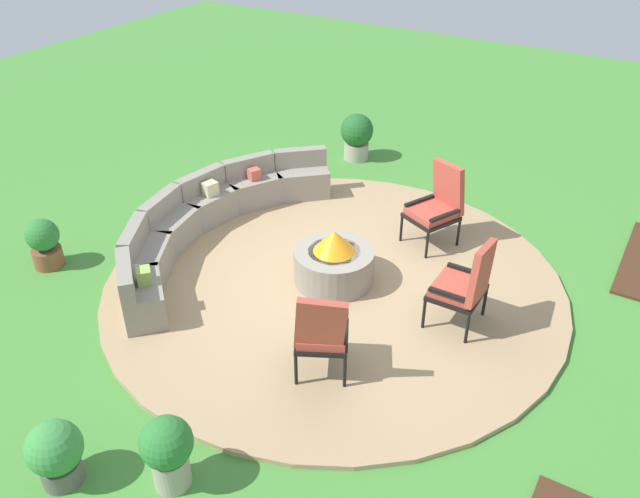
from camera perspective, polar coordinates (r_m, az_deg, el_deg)
The scene contains 11 objects.
ground_plane at distance 8.08m, azimuth 1.22°, elevation -3.08°, with size 24.00×24.00×0.00m, color #478C38.
patio_circle at distance 8.06m, azimuth 1.22°, elevation -2.91°, with size 5.67×5.67×0.06m, color tan.
fire_pit at distance 7.89m, azimuth 1.24°, elevation -1.11°, with size 0.99×0.99×0.71m.
curved_stone_bench at distance 8.86m, azimuth -9.80°, elevation 2.56°, with size 4.26×1.46×0.71m.
lounge_chair_front_left at distance 6.39m, azimuth 0.14°, elevation -7.27°, with size 0.76×0.75×1.09m.
lounge_chair_front_right at distance 7.20m, azimuth 12.79°, elevation -2.98°, with size 0.65×0.54×1.10m.
lounge_chair_back_left at distance 8.67m, azimuth 10.37°, elevation 3.91°, with size 0.79×0.76×1.13m.
potted_plant_0 at distance 8.95m, azimuth -23.19°, elevation 0.54°, with size 0.42×0.42×0.67m.
potted_plant_1 at distance 11.15m, azimuth 3.27°, elevation 10.06°, with size 0.56×0.56×0.80m.
potted_plant_2 at distance 6.11m, azimuth -22.32°, elevation -16.29°, with size 0.48×0.48×0.65m.
potted_plant_3 at distance 5.76m, azimuth -13.31°, elevation -16.89°, with size 0.45×0.45×0.73m.
Camera 1 is at (-5.70, -3.24, 4.72)m, focal length 36.21 mm.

